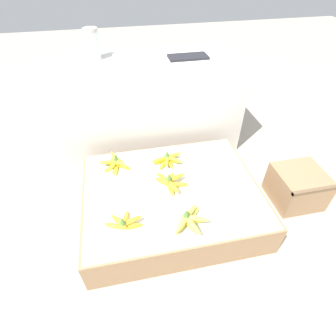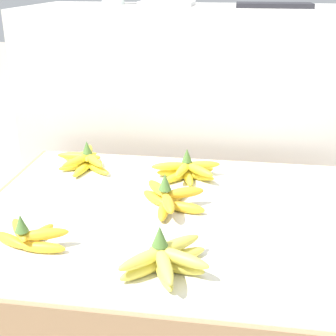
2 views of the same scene
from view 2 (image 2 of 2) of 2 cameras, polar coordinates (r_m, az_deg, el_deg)
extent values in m
plane|color=#A89E8E|center=(1.48, -0.04, -13.23)|extent=(10.00, 10.00, 0.00)
cube|color=#997551|center=(1.42, -0.04, -9.57)|extent=(1.12, 0.89, 0.22)
cube|color=silver|center=(1.36, -0.05, -5.51)|extent=(1.09, 0.87, 0.00)
cube|color=beige|center=(2.10, 3.49, 8.91)|extent=(1.45, 0.58, 0.74)
ellipsoid|color=gold|center=(1.21, -15.11, -9.33)|extent=(0.12, 0.03, 0.03)
ellipsoid|color=gold|center=(1.27, -15.50, -7.92)|extent=(0.06, 0.12, 0.03)
ellipsoid|color=gold|center=(1.27, -18.70, -8.31)|extent=(0.12, 0.08, 0.03)
ellipsoid|color=gold|center=(1.21, -14.86, -7.79)|extent=(0.12, 0.07, 0.03)
ellipsoid|color=gold|center=(1.25, -17.65, -7.18)|extent=(0.10, 0.11, 0.03)
cone|color=#4C7533|center=(1.20, -17.50, -6.41)|extent=(0.03, 0.03, 0.05)
ellipsoid|color=#DBCC4C|center=(1.10, -2.24, -12.00)|extent=(0.13, 0.13, 0.03)
ellipsoid|color=#DBCC4C|center=(1.09, -0.63, -12.37)|extent=(0.09, 0.16, 0.03)
ellipsoid|color=#DBCC4C|center=(1.10, 0.55, -11.80)|extent=(0.16, 0.06, 0.03)
ellipsoid|color=#DBCC4C|center=(1.13, 1.08, -10.86)|extent=(0.14, 0.12, 0.03)
ellipsoid|color=#DBCC4C|center=(1.08, -2.72, -10.81)|extent=(0.13, 0.13, 0.03)
ellipsoid|color=#DBCC4C|center=(1.05, -0.50, -11.60)|extent=(0.08, 0.16, 0.03)
ellipsoid|color=#DBCC4C|center=(1.07, 1.28, -10.83)|extent=(0.16, 0.09, 0.03)
ellipsoid|color=#DBCC4C|center=(1.11, 0.59, -9.51)|extent=(0.13, 0.13, 0.03)
cone|color=#4C7533|center=(1.07, -1.01, -8.28)|extent=(0.04, 0.04, 0.05)
ellipsoid|color=gold|center=(1.34, -0.55, -5.23)|extent=(0.04, 0.11, 0.03)
ellipsoid|color=gold|center=(1.35, 2.22, -4.85)|extent=(0.12, 0.05, 0.03)
ellipsoid|color=gold|center=(1.42, 0.95, -3.54)|extent=(0.08, 0.12, 0.03)
ellipsoid|color=gold|center=(1.41, -1.60, -3.69)|extent=(0.10, 0.10, 0.03)
ellipsoid|color=gold|center=(1.31, 0.02, -4.33)|extent=(0.06, 0.12, 0.03)
ellipsoid|color=gold|center=(1.37, 2.11, -2.99)|extent=(0.12, 0.07, 0.03)
ellipsoid|color=gold|center=(1.40, -1.26, -2.49)|extent=(0.09, 0.11, 0.03)
cone|color=#4C7533|center=(1.34, -0.38, -1.68)|extent=(0.04, 0.04, 0.05)
ellipsoid|color=yellow|center=(1.72, -9.58, 0.95)|extent=(0.06, 0.16, 0.03)
ellipsoid|color=yellow|center=(1.72, -10.86, 0.82)|extent=(0.15, 0.10, 0.03)
ellipsoid|color=yellow|center=(1.68, -10.60, 0.32)|extent=(0.15, 0.11, 0.03)
ellipsoid|color=yellow|center=(1.65, -10.23, 0.02)|extent=(0.05, 0.16, 0.03)
ellipsoid|color=yellow|center=(1.65, -8.91, 0.07)|extent=(0.14, 0.12, 0.03)
ellipsoid|color=yellow|center=(1.71, -9.67, 1.81)|extent=(0.06, 0.16, 0.03)
ellipsoid|color=yellow|center=(1.69, -10.83, 1.41)|extent=(0.16, 0.03, 0.03)
ellipsoid|color=yellow|center=(1.65, -10.69, 0.99)|extent=(0.10, 0.15, 0.03)
ellipsoid|color=yellow|center=(1.65, -9.35, 1.08)|extent=(0.13, 0.13, 0.03)
cone|color=#4C7533|center=(1.66, -9.85, 2.52)|extent=(0.03, 0.03, 0.04)
ellipsoid|color=yellow|center=(1.59, 1.01, -0.61)|extent=(0.14, 0.04, 0.03)
ellipsoid|color=yellow|center=(1.56, 1.19, -1.05)|extent=(0.11, 0.12, 0.03)
ellipsoid|color=yellow|center=(1.56, 2.46, -1.10)|extent=(0.06, 0.14, 0.03)
ellipsoid|color=yellow|center=(1.57, 3.41, -0.88)|extent=(0.14, 0.07, 0.03)
ellipsoid|color=yellow|center=(1.60, 3.43, -0.46)|extent=(0.13, 0.09, 0.03)
ellipsoid|color=yellow|center=(1.57, 0.39, 0.23)|extent=(0.14, 0.06, 0.03)
ellipsoid|color=yellow|center=(1.55, 1.91, -0.10)|extent=(0.06, 0.14, 0.03)
ellipsoid|color=yellow|center=(1.54, 3.63, -0.22)|extent=(0.12, 0.11, 0.03)
ellipsoid|color=yellow|center=(1.58, 3.99, 0.38)|extent=(0.14, 0.06, 0.03)
cone|color=#4C7533|center=(1.56, 2.33, 1.57)|extent=(0.03, 0.03, 0.05)
cube|color=white|center=(2.14, -0.06, 19.48)|extent=(0.22, 0.21, 0.02)
cube|color=#232328|center=(2.03, 12.79, 18.80)|extent=(0.30, 0.14, 0.02)
camera|label=1|loc=(0.72, -105.28, 52.53)|focal=28.00mm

